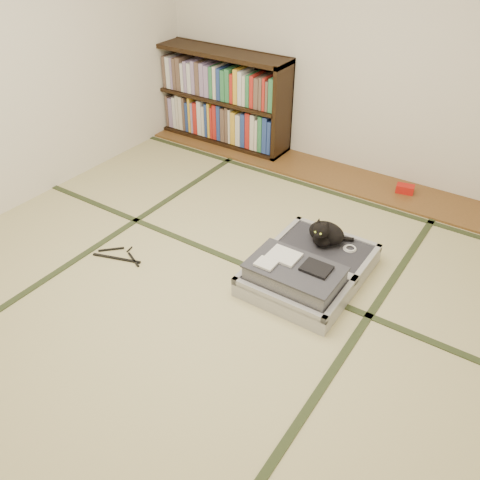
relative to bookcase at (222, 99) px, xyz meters
The scene contains 10 objects.
floor 2.50m from the bookcase, 57.42° to the right, with size 4.50×4.50×0.00m, color #BEB77E.
wood_strip 1.40m from the bookcase, ahead, with size 4.00×0.50×0.02m, color brown.
red_item 2.03m from the bookcase, ahead, with size 0.15×0.09×0.07m, color #B7150E.
room_shell 2.65m from the bookcase, 57.42° to the right, with size 4.50×4.50×4.50m.
tatami_borders 2.10m from the bookcase, 49.99° to the right, with size 4.00×4.50×0.01m.
bookcase is the anchor object (origin of this frame).
suitcase 2.44m from the bookcase, 40.87° to the right, with size 0.68×0.91×0.27m.
cat 2.23m from the bookcase, 35.40° to the right, with size 0.30×0.30×0.24m.
cable_coil 2.36m from the bookcase, 32.06° to the right, with size 0.09×0.09×0.02m.
hanger 2.21m from the bookcase, 75.01° to the right, with size 0.39×0.23×0.01m.
Camera 1 is at (1.63, -2.00, 2.25)m, focal length 38.00 mm.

